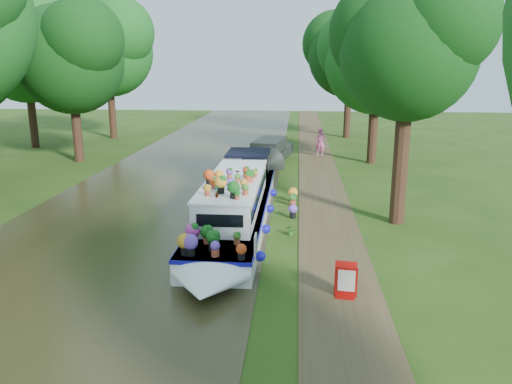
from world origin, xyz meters
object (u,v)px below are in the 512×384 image
object	(u,v)px
sandwich_board	(346,282)
second_boat	(269,152)
plant_boat	(235,206)
pedestrian_pink	(320,142)

from	to	relation	value
sandwich_board	second_boat	bearing A→B (deg)	106.39
second_boat	sandwich_board	world-z (taller)	second_boat
plant_boat	sandwich_board	size ratio (longest dim) A/B	15.10
plant_boat	sandwich_board	bearing A→B (deg)	-56.73
second_boat	sandwich_board	size ratio (longest dim) A/B	8.06
plant_boat	second_boat	bearing A→B (deg)	87.85
plant_boat	sandwich_board	xyz separation A→B (m)	(3.55, -5.41, -0.42)
plant_boat	sandwich_board	world-z (taller)	plant_boat
pedestrian_pink	second_boat	bearing A→B (deg)	-142.96
sandwich_board	pedestrian_pink	size ratio (longest dim) A/B	0.50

